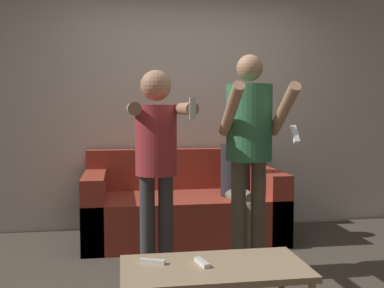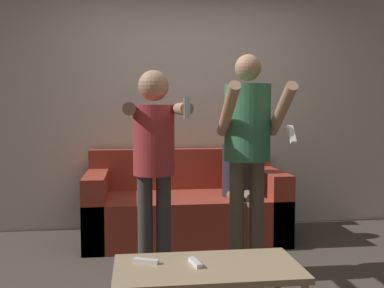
% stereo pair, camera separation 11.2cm
% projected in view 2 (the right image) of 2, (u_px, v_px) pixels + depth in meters
% --- Properties ---
extents(ground_plane, '(14.00, 14.00, 0.00)m').
position_uv_depth(ground_plane, '(215.00, 287.00, 3.20)').
color(ground_plane, '#4C4238').
extents(wall_back, '(6.40, 0.06, 2.70)m').
position_uv_depth(wall_back, '(187.00, 102.00, 4.84)').
color(wall_back, beige).
rests_on(wall_back, ground_plane).
extents(couch, '(1.89, 0.92, 0.85)m').
position_uv_depth(couch, '(185.00, 209.00, 4.42)').
color(couch, '#9E3828').
rests_on(couch, ground_plane).
extents(person_standing_left, '(0.42, 0.76, 1.55)m').
position_uv_depth(person_standing_left, '(154.00, 151.00, 3.22)').
color(person_standing_left, '#383838').
rests_on(person_standing_left, ground_plane).
extents(person_standing_right, '(0.46, 0.64, 1.67)m').
position_uv_depth(person_standing_right, '(248.00, 139.00, 3.32)').
color(person_standing_right, brown).
rests_on(person_standing_right, ground_plane).
extents(person_seated, '(0.29, 0.52, 1.18)m').
position_uv_depth(person_seated, '(239.00, 175.00, 4.23)').
color(person_seated, '#6B6051').
rests_on(person_seated, ground_plane).
extents(coffee_table, '(1.06, 0.53, 0.38)m').
position_uv_depth(coffee_table, '(207.00, 272.00, 2.55)').
color(coffee_table, tan).
rests_on(coffee_table, ground_plane).
extents(remote_near, '(0.07, 0.15, 0.02)m').
position_uv_depth(remote_near, '(195.00, 263.00, 2.56)').
color(remote_near, white).
rests_on(remote_near, coffee_table).
extents(remote_far, '(0.15, 0.09, 0.02)m').
position_uv_depth(remote_far, '(146.00, 261.00, 2.59)').
color(remote_far, white).
rests_on(remote_far, coffee_table).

